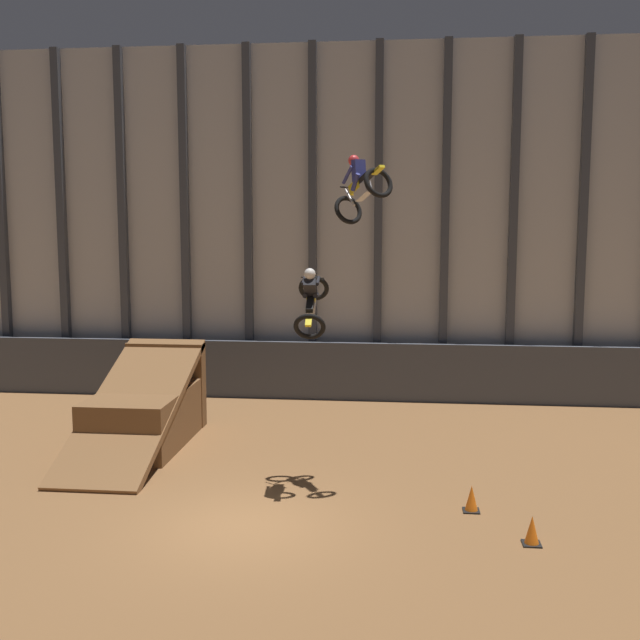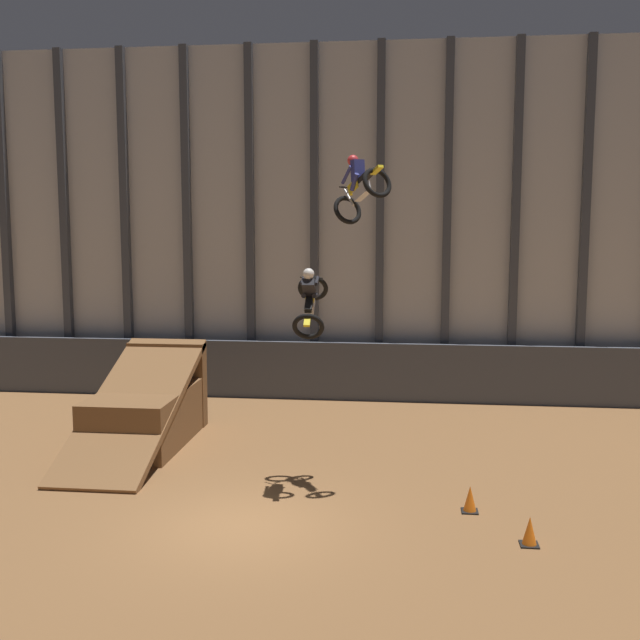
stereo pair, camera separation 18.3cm
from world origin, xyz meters
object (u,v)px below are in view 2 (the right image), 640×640
dirt_ramp (148,410)px  traffic_cone_near_ramp (470,499)px  rider_bike_right_air (360,187)px  traffic_cone_arena_edge (530,531)px  rider_bike_left_air (310,300)px

dirt_ramp → traffic_cone_near_ramp: size_ratio=10.97×
rider_bike_right_air → traffic_cone_arena_edge: (3.54, -3.16, -6.76)m
traffic_cone_near_ramp → traffic_cone_arena_edge: (1.01, -1.62, 0.00)m
rider_bike_left_air → traffic_cone_near_ramp: 5.67m
traffic_cone_near_ramp → traffic_cone_arena_edge: 1.90m
dirt_ramp → rider_bike_left_air: (5.14, -3.30, 3.56)m
dirt_ramp → traffic_cone_near_ramp: dirt_ramp is taller
traffic_cone_near_ramp → traffic_cone_arena_edge: same height
dirt_ramp → rider_bike_right_air: size_ratio=3.55×
rider_bike_right_air → traffic_cone_arena_edge: bearing=-77.0°
rider_bike_left_air → traffic_cone_arena_edge: (4.64, -2.74, -4.20)m
traffic_cone_near_ramp → traffic_cone_arena_edge: size_ratio=1.00×
dirt_ramp → traffic_cone_arena_edge: (9.78, -6.04, -0.64)m
rider_bike_left_air → traffic_cone_arena_edge: rider_bike_left_air is taller
rider_bike_left_air → rider_bike_right_air: 2.82m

